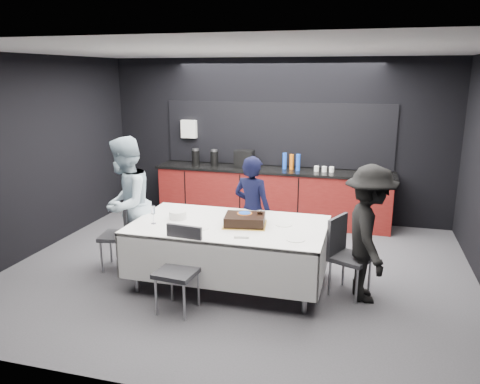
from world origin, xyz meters
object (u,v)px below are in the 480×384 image
at_px(party_table, 229,234).
at_px(chair_left, 123,230).
at_px(person_left, 126,205).
at_px(chair_near, 180,262).
at_px(champagne_flute, 153,211).
at_px(person_right, 369,234).
at_px(cake_assembly, 245,220).
at_px(plate_stack, 178,215).
at_px(person_center, 252,211).
at_px(chair_right, 345,250).

xyz_separation_m(party_table, chair_left, (-1.49, 0.08, -0.11)).
bearing_deg(person_left, chair_near, 47.19).
height_order(champagne_flute, person_right, person_right).
distance_m(cake_assembly, chair_near, 0.95).
relative_size(plate_stack, chair_near, 0.23).
bearing_deg(cake_assembly, champagne_flute, -167.37).
bearing_deg(chair_left, plate_stack, -4.39).
xyz_separation_m(chair_near, person_center, (0.45, 1.43, 0.21)).
bearing_deg(party_table, cake_assembly, -0.06).
bearing_deg(chair_right, champagne_flute, -170.57).
relative_size(plate_stack, chair_right, 0.23).
xyz_separation_m(plate_stack, chair_left, (-0.82, 0.06, -0.30)).
relative_size(champagne_flute, person_left, 0.13).
bearing_deg(chair_near, champagne_flute, 138.10).
bearing_deg(chair_left, chair_near, -35.06).
bearing_deg(person_right, person_center, 55.27).
height_order(plate_stack, chair_near, chair_near).
distance_m(party_table, person_right, 1.64).
relative_size(champagne_flute, chair_near, 0.24).
xyz_separation_m(chair_near, person_left, (-1.09, 0.82, 0.35)).
xyz_separation_m(party_table, champagne_flute, (-0.88, -0.24, 0.30)).
bearing_deg(cake_assembly, person_center, 96.97).
xyz_separation_m(plate_stack, person_center, (0.78, 0.69, -0.08)).
height_order(party_table, person_right, person_right).
bearing_deg(chair_near, person_right, 21.26).
height_order(party_table, chair_right, chair_right).
relative_size(chair_left, chair_near, 1.00).
relative_size(cake_assembly, person_center, 0.38).
distance_m(cake_assembly, person_left, 1.63).
bearing_deg(person_center, champagne_flute, 59.74).
distance_m(champagne_flute, chair_near, 0.83).
bearing_deg(chair_left, chair_right, 1.04).
bearing_deg(champagne_flute, person_right, 6.51).
xyz_separation_m(party_table, person_left, (-1.43, 0.10, 0.24)).
relative_size(cake_assembly, person_right, 0.36).
bearing_deg(champagne_flute, chair_near, -41.90).
height_order(cake_assembly, person_center, person_center).
height_order(chair_right, person_right, person_right).
bearing_deg(chair_right, chair_left, -178.96).
relative_size(plate_stack, champagne_flute, 0.97).
relative_size(party_table, cake_assembly, 4.14).
xyz_separation_m(person_center, person_left, (-1.54, -0.61, 0.14)).
bearing_deg(plate_stack, chair_near, -66.12).
bearing_deg(chair_near, chair_right, 26.47).
height_order(chair_left, person_center, person_center).
distance_m(cake_assembly, plate_stack, 0.87).
relative_size(chair_right, person_right, 0.59).
height_order(champagne_flute, chair_near, champagne_flute).
height_order(party_table, person_left, person_left).
bearing_deg(champagne_flute, cake_assembly, 12.63).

